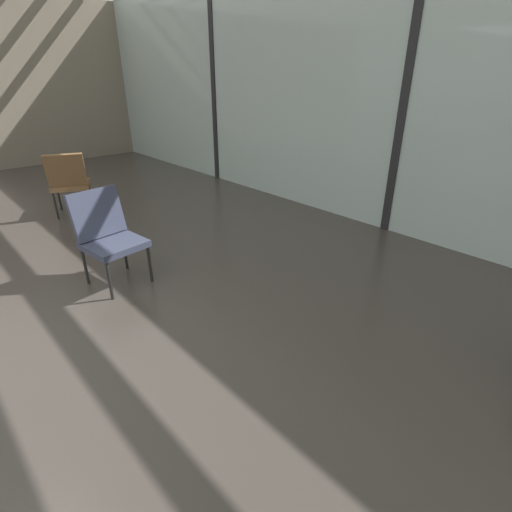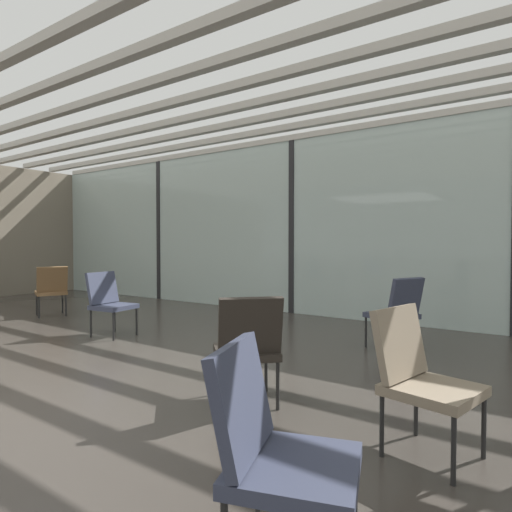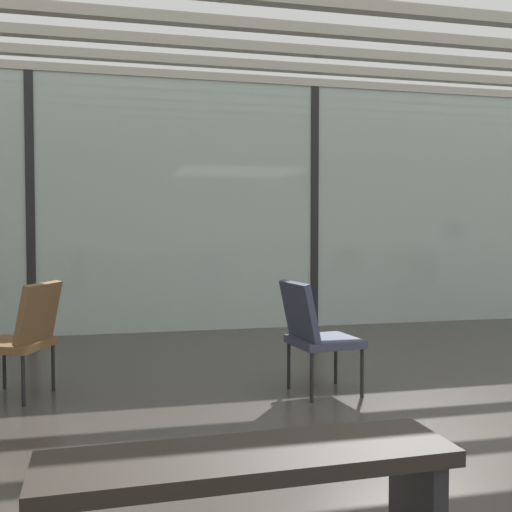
{
  "view_description": "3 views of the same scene",
  "coord_description": "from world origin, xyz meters",
  "px_view_note": "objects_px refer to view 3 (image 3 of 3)",
  "views": [
    {
      "loc": [
        2.31,
        0.82,
        1.86
      ],
      "look_at": [
        0.44,
        2.53,
        0.63
      ],
      "focal_mm": 27.36,
      "sensor_mm": 36.0,
      "label": 1
    },
    {
      "loc": [
        4.02,
        -1.65,
        1.27
      ],
      "look_at": [
        -1.11,
        5.62,
        1.01
      ],
      "focal_mm": 30.54,
      "sensor_mm": 36.0,
      "label": 2
    },
    {
      "loc": [
        -2.54,
        -2.3,
        1.26
      ],
      "look_at": [
        -0.32,
        7.12,
        0.84
      ],
      "focal_mm": 42.16,
      "sensor_mm": 36.0,
      "label": 3
    }
  ],
  "objects_px": {
    "parked_airplane": "(166,199)",
    "lounge_chair_4": "(23,332)",
    "waiting_bench": "(249,480)",
    "lounge_chair_3": "(314,330)"
  },
  "relations": [
    {
      "from": "lounge_chair_3",
      "to": "lounge_chair_4",
      "type": "height_order",
      "value": "same"
    },
    {
      "from": "lounge_chair_3",
      "to": "lounge_chair_4",
      "type": "distance_m",
      "value": 2.19
    },
    {
      "from": "lounge_chair_3",
      "to": "parked_airplane",
      "type": "bearing_deg",
      "value": -3.82
    },
    {
      "from": "lounge_chair_3",
      "to": "waiting_bench",
      "type": "relative_size",
      "value": 0.58
    },
    {
      "from": "parked_airplane",
      "to": "lounge_chair_4",
      "type": "bearing_deg",
      "value": -102.53
    },
    {
      "from": "parked_airplane",
      "to": "lounge_chair_4",
      "type": "height_order",
      "value": "parked_airplane"
    },
    {
      "from": "parked_airplane",
      "to": "waiting_bench",
      "type": "xyz_separation_m",
      "value": [
        -0.57,
        -10.35,
        -1.54
      ]
    },
    {
      "from": "lounge_chair_4",
      "to": "lounge_chair_3",
      "type": "bearing_deg",
      "value": 102.86
    },
    {
      "from": "parked_airplane",
      "to": "waiting_bench",
      "type": "relative_size",
      "value": 7.85
    },
    {
      "from": "lounge_chair_4",
      "to": "waiting_bench",
      "type": "xyz_separation_m",
      "value": [
        1.13,
        -2.69,
        -0.13
      ]
    }
  ]
}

